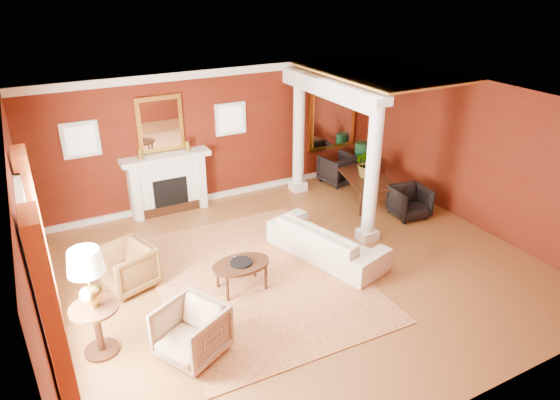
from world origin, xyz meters
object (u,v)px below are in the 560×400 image
armchair_leopard (126,265)px  armchair_stripe (191,330)px  dining_table (367,181)px  coffee_table (241,266)px  side_table (90,285)px  sofa (327,235)px

armchair_leopard → armchair_stripe: size_ratio=1.00×
armchair_leopard → dining_table: size_ratio=0.50×
armchair_stripe → dining_table: bearing=92.3°
armchair_stripe → dining_table: size_ratio=0.50×
coffee_table → dining_table: 4.30m
armchair_stripe → side_table: side_table is taller
armchair_stripe → coffee_table: bearing=104.3°
sofa → armchair_stripe: sofa is taller
armchair_stripe → dining_table: dining_table is taller
sofa → armchair_leopard: size_ratio=2.75×
dining_table → armchair_leopard: bearing=114.5°
side_table → dining_table: 6.62m
sofa → side_table: bearing=82.8°
armchair_leopard → sofa: bearing=59.8°
armchair_leopard → side_table: side_table is taller
side_table → coffee_table: bearing=11.1°
armchair_stripe → side_table: size_ratio=0.51×
coffee_table → side_table: 2.43m
side_table → dining_table: (6.18, 2.30, -0.63)m
sofa → coffee_table: bearing=80.4°
sofa → side_table: side_table is taller
armchair_leopard → dining_table: dining_table is taller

